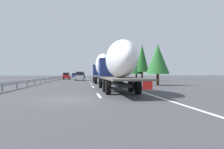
{
  "coord_description": "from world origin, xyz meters",
  "views": [
    {
      "loc": [
        -13.25,
        -0.8,
        1.5
      ],
      "look_at": [
        16.75,
        -4.55,
        1.39
      ],
      "focal_mm": 35.6,
      "sensor_mm": 36.0,
      "label": 1
    }
  ],
  "objects": [
    {
      "name": "tree_0",
      "position": [
        33.28,
        -11.89,
        3.66
      ],
      "size": [
        2.92,
        2.92,
        5.91
      ],
      "color": "#472D19",
      "rests_on": "ground_plane"
    },
    {
      "name": "car_black_suv",
      "position": [
        59.44,
        -0.03,
        0.93
      ],
      "size": [
        4.73,
        1.9,
        1.82
      ],
      "color": "black",
      "rests_on": "ground_plane"
    },
    {
      "name": "lane_stripe_2",
      "position": [
        19.34,
        -1.8,
        0.0
      ],
      "size": [
        3.2,
        0.2,
        0.01
      ],
      "primitive_type": "cube",
      "color": "white",
      "rests_on": "ground_plane"
    },
    {
      "name": "tree_2",
      "position": [
        53.53,
        -10.34,
        4.43
      ],
      "size": [
        3.81,
        3.81,
        7.0
      ],
      "color": "#472D19",
      "rests_on": "ground_plane"
    },
    {
      "name": "tree_3",
      "position": [
        32.66,
        -12.98,
        4.81
      ],
      "size": [
        2.87,
        2.87,
        7.76
      ],
      "color": "#472D19",
      "rests_on": "ground_plane"
    },
    {
      "name": "truck_lead",
      "position": [
        21.72,
        -3.6,
        2.54
      ],
      "size": [
        12.81,
        2.55,
        4.56
      ],
      "color": "navy",
      "rests_on": "ground_plane"
    },
    {
      "name": "tree_1",
      "position": [
        14.5,
        -10.24,
        3.37
      ],
      "size": [
        3.03,
        3.03,
        5.3
      ],
      "color": "#472D19",
      "rests_on": "ground_plane"
    },
    {
      "name": "lane_stripe_6",
      "position": [
        60.99,
        -1.8,
        0.0
      ],
      "size": [
        3.2,
        0.2,
        0.01
      ],
      "primitive_type": "cube",
      "color": "white",
      "rests_on": "ground_plane"
    },
    {
      "name": "lane_stripe_4",
      "position": [
        45.31,
        -1.8,
        0.0
      ],
      "size": [
        3.2,
        0.2,
        0.01
      ],
      "primitive_type": "cube",
      "color": "white",
      "rests_on": "ground_plane"
    },
    {
      "name": "lane_stripe_0",
      "position": [
        2.0,
        -1.8,
        0.0
      ],
      "size": [
        3.2,
        0.2,
        0.01
      ],
      "primitive_type": "cube",
      "color": "white",
      "rests_on": "ground_plane"
    },
    {
      "name": "lane_stripe_8",
      "position": [
        89.24,
        -1.8,
        0.0
      ],
      "size": [
        3.2,
        0.2,
        0.01
      ],
      "primitive_type": "cube",
      "color": "white",
      "rests_on": "ground_plane"
    },
    {
      "name": "edge_line_right",
      "position": [
        45.0,
        -5.5,
        0.0
      ],
      "size": [
        110.0,
        0.2,
        0.01
      ],
      "primitive_type": "cube",
      "color": "white",
      "rests_on": "ground_plane"
    },
    {
      "name": "guardrail_median",
      "position": [
        43.0,
        6.0,
        0.58
      ],
      "size": [
        94.0,
        0.1,
        0.76
      ],
      "color": "#9EA0A5",
      "rests_on": "ground_plane"
    },
    {
      "name": "lane_stripe_1",
      "position": [
        12.29,
        -1.8,
        0.0
      ],
      "size": [
        3.2,
        0.2,
        0.01
      ],
      "primitive_type": "cube",
      "color": "white",
      "rests_on": "ground_plane"
    },
    {
      "name": "lane_stripe_5",
      "position": [
        49.42,
        -1.8,
        0.0
      ],
      "size": [
        3.2,
        0.2,
        0.01
      ],
      "primitive_type": "cube",
      "color": "white",
      "rests_on": "ground_plane"
    },
    {
      "name": "tree_4",
      "position": [
        60.6,
        -11.0,
        3.82
      ],
      "size": [
        3.13,
        3.13,
        6.29
      ],
      "color": "#472D19",
      "rests_on": "ground_plane"
    },
    {
      "name": "road_sign",
      "position": [
        45.82,
        -6.7,
        2.07
      ],
      "size": [
        0.1,
        0.9,
        2.98
      ],
      "color": "gray",
      "rests_on": "ground_plane"
    },
    {
      "name": "ground_plane",
      "position": [
        40.0,
        0.0,
        0.0
      ],
      "size": [
        260.0,
        260.0,
        0.0
      ],
      "primitive_type": "plane",
      "color": "#424247"
    },
    {
      "name": "car_red_compact",
      "position": [
        46.34,
        3.87,
        0.91
      ],
      "size": [
        4.63,
        1.72,
        1.78
      ],
      "color": "red",
      "rests_on": "ground_plane"
    },
    {
      "name": "truck_trailing",
      "position": [
        5.1,
        -3.6,
        2.36
      ],
      "size": [
        14.13,
        2.55,
        4.08
      ],
      "color": "navy",
      "rests_on": "ground_plane"
    },
    {
      "name": "lane_stripe_3",
      "position": [
        29.1,
        -1.8,
        0.0
      ],
      "size": [
        3.2,
        0.2,
        0.01
      ],
      "primitive_type": "cube",
      "color": "white",
      "rests_on": "ground_plane"
    },
    {
      "name": "car_white_van",
      "position": [
        35.91,
        0.18,
        0.96
      ],
      "size": [
        4.08,
        1.74,
        1.93
      ],
      "color": "white",
      "rests_on": "ground_plane"
    },
    {
      "name": "car_blue_sedan",
      "position": [
        79.94,
        3.36,
        0.9
      ],
      "size": [
        4.1,
        1.85,
        1.77
      ],
      "color": "#28479E",
      "rests_on": "ground_plane"
    },
    {
      "name": "lane_stripe_7",
      "position": [
        64.45,
        -1.8,
        0.0
      ],
      "size": [
        3.2,
        0.2,
        0.01
      ],
      "primitive_type": "cube",
      "color": "white",
      "rests_on": "ground_plane"
    }
  ]
}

